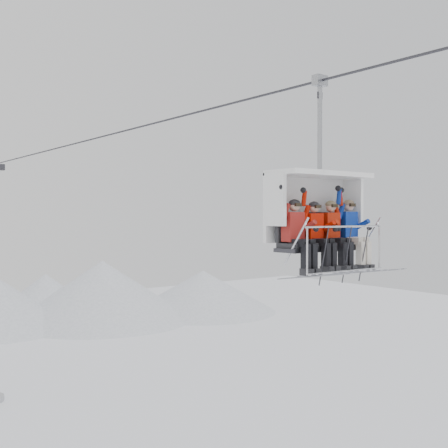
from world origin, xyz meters
TOP-DOWN VIEW (x-y plane):
  - haul_cable at (0.00, 0.00)m, footprint 0.06×50.00m
  - chairlift_carrier at (0.00, -3.10)m, footprint 2.34×1.17m
  - skier_far_left at (-0.82, -3.41)m, footprint 0.39×1.69m
  - skier_center_left at (-0.26, -3.42)m, footprint 0.38×1.69m
  - skier_center_right at (0.23, -3.41)m, footprint 0.39×1.69m
  - skier_far_right at (0.79, -3.41)m, footprint 0.40×1.69m

SIDE VIEW (x-z plane):
  - skier_center_left at x=-0.26m, z-range 9.42..10.94m
  - skier_center_right at x=0.23m, z-range 9.41..10.97m
  - skier_far_left at x=-0.82m, z-range 9.41..10.98m
  - skier_far_right at x=0.79m, z-range 9.40..11.00m
  - chairlift_carrier at x=0.00m, z-range 8.68..12.66m
  - haul_cable at x=0.00m, z-range 13.27..13.33m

